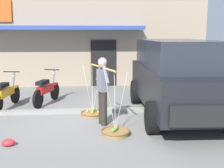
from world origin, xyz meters
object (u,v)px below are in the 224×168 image
Objects in this scene: fruit_basket_right_side at (115,132)px; parked_truck at (177,75)px; fruit_basket_left_side at (93,113)px; motorcycle_second_in_row at (46,90)px; fruit_vendor at (103,87)px; plastic_litter_bag at (8,143)px; motorcycle_nearest_shop at (6,94)px.

parked_truck is at bearing 38.93° from fruit_basket_right_side.
fruit_basket_left_side is 2.16m from motorcycle_second_in_row.
fruit_vendor is at bearing -72.75° from fruit_basket_left_side.
motorcycle_second_in_row is 6.28× the size of plastic_litter_bag.
plastic_litter_bag is at bearing -74.49° from motorcycle_nearest_shop.
parked_truck is at bearing -22.75° from motorcycle_second_in_row.
motorcycle_nearest_shop is 5.16m from parked_truck.
fruit_basket_left_side is at bearing 48.86° from plastic_litter_bag.
fruit_basket_right_side is 0.30× the size of parked_truck.
fruit_basket_right_side reaches higher than motorcycle_second_in_row.
motorcycle_nearest_shop reaches higher than plastic_litter_bag.
parked_truck is (2.10, 0.72, 0.15)m from fruit_vendor.
fruit_basket_right_side reaches higher than motorcycle_nearest_shop.
fruit_vendor is at bearing -161.17° from parked_truck.
parked_truck is (3.82, -1.60, 0.68)m from motorcycle_second_in_row.
fruit_vendor is at bearing -33.13° from motorcycle_nearest_shop.
motorcycle_nearest_shop is (-3.12, 2.66, 0.38)m from fruit_basket_right_side.
fruit_vendor is at bearing 31.71° from plastic_litter_bag.
motorcycle_nearest_shop is at bearing -159.26° from motorcycle_second_in_row.
plastic_litter_bag is (-1.77, -2.02, -0.01)m from fruit_basket_left_side.
fruit_basket_right_side is 0.80× the size of motorcycle_nearest_shop.
fruit_basket_left_side is 0.30× the size of parked_truck.
fruit_basket_right_side is at bearing -72.60° from fruit_vendor.
fruit_basket_left_side is 2.88m from motorcycle_nearest_shop.
fruit_basket_left_side is 2.69m from plastic_litter_bag.
fruit_vendor is 0.96× the size of motorcycle_second_in_row.
motorcycle_second_in_row is at bearing 122.37° from fruit_basket_right_side.
plastic_litter_bag is at bearing -168.45° from fruit_basket_right_side.
fruit_basket_right_side is 2.61m from parked_truck.
fruit_basket_left_side is 1.00× the size of fruit_basket_right_side.
plastic_litter_bag is at bearing -94.69° from motorcycle_second_in_row.
fruit_basket_left_side is 5.18× the size of plastic_litter_bag.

